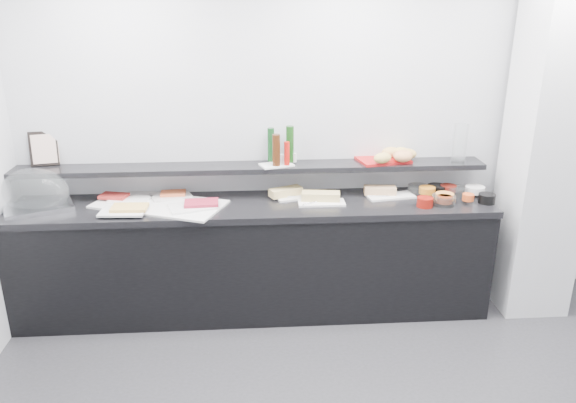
{
  "coord_description": "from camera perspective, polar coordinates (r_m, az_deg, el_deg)",
  "views": [
    {
      "loc": [
        -0.71,
        -2.27,
        2.36
      ],
      "look_at": [
        -0.45,
        1.45,
        1.0
      ],
      "focal_mm": 35.0,
      "sensor_mm": 36.0,
      "label": 1
    }
  ],
  "objects": [
    {
      "name": "back_wall",
      "position": [
        4.44,
        5.35,
        6.82
      ],
      "size": [
        5.0,
        0.02,
        2.7
      ],
      "primitive_type": "cube",
      "color": "#B6B8BE",
      "rests_on": "ground"
    },
    {
      "name": "column",
      "position": [
        4.61,
        24.91,
        5.52
      ],
      "size": [
        0.5,
        0.5,
        2.7
      ],
      "primitive_type": "cube",
      "color": "silver",
      "rests_on": "ground"
    },
    {
      "name": "buffet_cabinet",
      "position": [
        4.42,
        -3.48,
        -5.98
      ],
      "size": [
        3.6,
        0.6,
        0.85
      ],
      "primitive_type": "cube",
      "color": "black",
      "rests_on": "ground"
    },
    {
      "name": "counter_top",
      "position": [
        4.24,
        -3.61,
        -0.51
      ],
      "size": [
        3.62,
        0.62,
        0.05
      ],
      "primitive_type": "cube",
      "color": "black",
      "rests_on": "buffet_cabinet"
    },
    {
      "name": "wall_shelf",
      "position": [
        4.32,
        -3.7,
        3.47
      ],
      "size": [
        3.6,
        0.25,
        0.04
      ],
      "primitive_type": "cube",
      "color": "black",
      "rests_on": "back_wall"
    },
    {
      "name": "cloche_base",
      "position": [
        4.46,
        -24.01,
        -0.58
      ],
      "size": [
        0.54,
        0.47,
        0.04
      ],
      "primitive_type": "cube",
      "rotation": [
        0.0,
        0.0,
        0.42
      ],
      "color": "silver",
      "rests_on": "counter_top"
    },
    {
      "name": "cloche_dome",
      "position": [
        4.5,
        -24.31,
        0.97
      ],
      "size": [
        0.55,
        0.41,
        0.34
      ],
      "primitive_type": "ellipsoid",
      "rotation": [
        0.0,
        0.0,
        -0.17
      ],
      "color": "white",
      "rests_on": "cloche_base"
    },
    {
      "name": "linen_runner",
      "position": [
        4.29,
        -12.95,
        -0.27
      ],
      "size": [
        1.05,
        0.77,
        0.01
      ],
      "primitive_type": "cube",
      "rotation": [
        0.0,
        0.0,
        -0.38
      ],
      "color": "silver",
      "rests_on": "counter_top"
    },
    {
      "name": "platter_meat_a",
      "position": [
        4.4,
        -15.76,
        0.21
      ],
      "size": [
        0.33,
        0.25,
        0.01
      ],
      "primitive_type": "cube",
      "rotation": [
        0.0,
        0.0,
        -0.17
      ],
      "color": "white",
      "rests_on": "linen_runner"
    },
    {
      "name": "food_meat_a",
      "position": [
        4.46,
        -17.27,
        0.55
      ],
      "size": [
        0.23,
        0.18,
        0.02
      ],
      "primitive_type": "cube",
      "rotation": [
        0.0,
        0.0,
        -0.25
      ],
      "color": "maroon",
      "rests_on": "platter_meat_a"
    },
    {
      "name": "platter_salmon",
      "position": [
        4.41,
        -11.84,
        0.59
      ],
      "size": [
        0.35,
        0.29,
        0.01
      ],
      "primitive_type": "cube",
      "rotation": [
        0.0,
        0.0,
        0.38
      ],
      "color": "silver",
      "rests_on": "linen_runner"
    },
    {
      "name": "food_salmon",
      "position": [
        4.4,
        -11.59,
        0.84
      ],
      "size": [
        0.19,
        0.13,
        0.02
      ],
      "primitive_type": "cube",
      "rotation": [
        0.0,
        0.0,
        0.04
      ],
      "color": "orange",
      "rests_on": "platter_salmon"
    },
    {
      "name": "platter_cheese",
      "position": [
        4.17,
        -16.4,
        -0.95
      ],
      "size": [
        0.33,
        0.23,
        0.01
      ],
      "primitive_type": "cube",
      "rotation": [
        0.0,
        0.0,
        -0.06
      ],
      "color": "white",
      "rests_on": "linen_runner"
    },
    {
      "name": "food_cheese",
      "position": [
        4.18,
        -15.8,
        -0.6
      ],
      "size": [
        0.26,
        0.17,
        0.02
      ],
      "primitive_type": "cube",
      "rotation": [
        0.0,
        0.0,
        -0.03
      ],
      "color": "#DFB256",
      "rests_on": "platter_cheese"
    },
    {
      "name": "platter_meat_b",
      "position": [
        4.15,
        -9.7,
        -0.52
      ],
      "size": [
        0.38,
        0.31,
        0.01
      ],
      "primitive_type": "cube",
      "rotation": [
        0.0,
        0.0,
        0.31
      ],
      "color": "white",
      "rests_on": "linen_runner"
    },
    {
      "name": "food_meat_b",
      "position": [
        4.16,
        -8.79,
        -0.14
      ],
      "size": [
        0.26,
        0.17,
        0.02
      ],
      "primitive_type": "cube",
      "rotation": [
        0.0,
        0.0,
        0.06
      ],
      "color": "maroon",
      "rests_on": "platter_meat_b"
    },
    {
      "name": "sandwich_plate_left",
      "position": [
        4.34,
        1.0,
        0.49
      ],
      "size": [
        0.36,
        0.23,
        0.01
      ],
      "primitive_type": "cube",
      "rotation": [
        0.0,
        0.0,
        0.26
      ],
      "color": "silver",
      "rests_on": "counter_top"
    },
    {
      "name": "sandwich_food_left",
      "position": [
        4.33,
        -0.24,
        1.0
      ],
      "size": [
        0.27,
        0.19,
        0.06
      ],
      "primitive_type": "cube",
      "rotation": [
        0.0,
        0.0,
        0.42
      ],
      "color": "#D8BB71",
      "rests_on": "sandwich_plate_left"
    },
    {
      "name": "tongs_left",
      "position": [
        4.3,
        -0.19,
        0.47
      ],
      "size": [
        0.16,
        0.03,
        0.01
      ],
      "primitive_type": "cylinder",
      "rotation": [
        0.0,
        1.57,
        0.15
      ],
      "color": "#B8BAC0",
      "rests_on": "sandwich_plate_left"
    },
    {
      "name": "sandwich_plate_mid",
      "position": [
        4.22,
        3.42,
        -0.13
      ],
      "size": [
        0.35,
        0.15,
        0.01
      ],
      "primitive_type": "cube",
      "rotation": [
        0.0,
        0.0,
        -0.01
      ],
      "color": "white",
      "rests_on": "counter_top"
    },
    {
      "name": "sandwich_food_mid",
      "position": [
        4.25,
        3.34,
        0.56
      ],
      "size": [
        0.3,
        0.15,
        0.06
      ],
      "primitive_type": "cube",
      "rotation": [
        0.0,
        0.0,
        -0.14
      ],
      "color": "tan",
      "rests_on": "sandwich_plate_mid"
    },
    {
      "name": "tongs_mid",
      "position": [
        4.18,
        2.34,
        -0.15
      ],
      "size": [
        0.14,
        0.09,
        0.01
      ],
      "primitive_type": "cylinder",
      "rotation": [
        0.0,
        1.57,
        0.54
      ],
      "color": "#B5B7BC",
      "rests_on": "sandwich_plate_mid"
    },
    {
      "name": "sandwich_plate_right",
      "position": [
        4.42,
        10.36,
        0.54
      ],
      "size": [
        0.39,
        0.21,
        0.01
      ],
      "primitive_type": "cube",
      "rotation": [
        0.0,
        0.0,
        0.16
      ],
      "color": "white",
      "rests_on": "counter_top"
    },
    {
      "name": "sandwich_food_right",
      "position": [
        4.43,
        9.32,
        1.15
      ],
      "size": [
        0.25,
        0.12,
        0.06
      ],
      "primitive_type": "cube",
      "rotation": [
        0.0,
        0.0,
        -0.1
      ],
      "color": "tan",
      "rests_on": "sandwich_plate_right"
    },
    {
      "name": "tongs_right",
      "position": [
        4.38,
        9.2,
        0.56
      ],
      "size": [
        0.16,
        0.02,
        0.01
      ],
      "primitive_type": "cylinder",
      "rotation": [
        0.0,
        1.57,
        -0.07
      ],
      "color": "silver",
      "rests_on": "sandwich_plate_right"
    },
    {
      "name": "bowl_glass_fruit",
      "position": [
        4.53,
        13.07,
        1.19
      ],
      "size": [
        0.19,
        0.19,
        0.07
      ],
      "primitive_type": "cylinder",
      "rotation": [
        0.0,
        0.0,
        0.22
      ],
      "color": "silver",
      "rests_on": "counter_top"
    },
    {
      "name": "fill_glass_fruit",
      "position": [
        4.5,
        13.95,
        1.12
      ],
      "size": [
        0.16,
        0.16,
        0.05
      ],
      "primitive_type": "cylinder",
      "rotation": [
        0.0,
        0.0,
        -0.29
      ],
      "color": "orange",
      "rests_on": "bowl_glass_fruit"
    },
    {
      "name": "bowl_black_jam",
      "position": [
        4.57,
        14.86,
        1.19
      ],
      "size": [
        0.17,
        0.17,
        0.07
      ],
      "primitive_type": "cylinder",
      "rotation": [
        0.0,
        0.0,
        -0.18
      ],
      "color": "black",
      "rests_on": "counter_top"
    },
    {
      "name": "fill_black_jam",
      "position": [
        4.59,
        15.97,
        1.31
      ],
      "size": [
        0.16,
        0.16,
        0.05
      ],
      "primitive_type": "cylinder",
      "rotation": [
        0.0,
        0.0,
        0.37
      ],
      "color": "#60140D",
      "rests_on": "bowl_black_jam"
    },
    {
      "name": "bowl_glass_cream",
      "position": [
        4.57,
        16.84,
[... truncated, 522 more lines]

